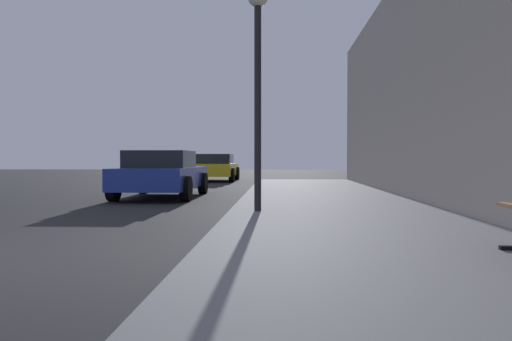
{
  "coord_description": "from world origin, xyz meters",
  "views": [
    {
      "loc": [
        2.87,
        -4.47,
        1.06
      ],
      "look_at": [
        2.54,
        2.32,
        0.89
      ],
      "focal_mm": 32.75,
      "sensor_mm": 36.0,
      "label": 1
    }
  ],
  "objects": [
    {
      "name": "sidewalk",
      "position": [
        4.0,
        0.0,
        0.07
      ],
      "size": [
        4.0,
        32.0,
        0.15
      ],
      "primitive_type": "cube",
      "color": "slate",
      "rests_on": "ground_plane"
    },
    {
      "name": "car_yellow",
      "position": [
        -0.1,
        17.44,
        0.64
      ],
      "size": [
        2.0,
        4.02,
        1.27
      ],
      "color": "yellow",
      "rests_on": "ground_plane"
    },
    {
      "name": "street_lamp",
      "position": [
        2.51,
        3.6,
        2.84
      ],
      "size": [
        0.36,
        0.36,
        3.88
      ],
      "color": "black",
      "rests_on": "sidewalk"
    },
    {
      "name": "car_blue",
      "position": [
        -0.3,
        8.09,
        0.65
      ],
      "size": [
        2.03,
        4.02,
        1.27
      ],
      "color": "#233899",
      "rests_on": "ground_plane"
    }
  ]
}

